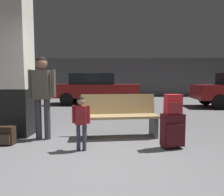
% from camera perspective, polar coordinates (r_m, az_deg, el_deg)
% --- Properties ---
extents(ground_plane, '(18.00, 18.00, 0.10)m').
position_cam_1_polar(ground_plane, '(6.74, -1.17, -5.68)').
color(ground_plane, slate).
extents(garage_back_wall, '(18.00, 0.12, 2.80)m').
position_cam_1_polar(garage_back_wall, '(15.49, 0.35, 5.66)').
color(garage_back_wall, '#565658').
rests_on(garage_back_wall, ground_plane).
extents(structural_pillar, '(0.57, 0.57, 3.10)m').
position_cam_1_polar(structural_pillar, '(4.90, -24.62, 8.59)').
color(structural_pillar, black).
rests_on(structural_pillar, ground_plane).
extents(bench, '(1.66, 0.74, 0.89)m').
position_cam_1_polar(bench, '(4.39, 1.98, -4.87)').
color(bench, tan).
rests_on(bench, ground_plane).
extents(suitcase, '(0.42, 0.30, 0.60)m').
position_cam_1_polar(suitcase, '(3.82, 16.23, -8.42)').
color(suitcase, '#471419').
rests_on(suitcase, ground_plane).
extents(backpack_bright, '(0.31, 0.24, 0.34)m').
position_cam_1_polar(backpack_bright, '(3.74, 16.39, -1.69)').
color(backpack_bright, red).
rests_on(backpack_bright, suitcase).
extents(child, '(0.31, 0.19, 0.92)m').
position_cam_1_polar(child, '(3.54, -8.46, -5.29)').
color(child, '#33384C').
rests_on(child, ground_plane).
extents(adult, '(0.56, 0.23, 1.65)m').
position_cam_1_polar(adult, '(4.37, -18.56, 2.45)').
color(adult, '#38383D').
rests_on(adult, ground_plane).
extents(backpack_dark_floor, '(0.29, 0.21, 0.34)m').
position_cam_1_polar(backpack_dark_floor, '(4.35, -26.82, -9.19)').
color(backpack_dark_floor, black).
rests_on(backpack_dark_floor, ground_plane).
extents(parked_car_far, '(4.15, 1.90, 1.51)m').
position_cam_1_polar(parked_car_far, '(10.33, -4.39, 2.74)').
color(parked_car_far, maroon).
rests_on(parked_car_far, ground_plane).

